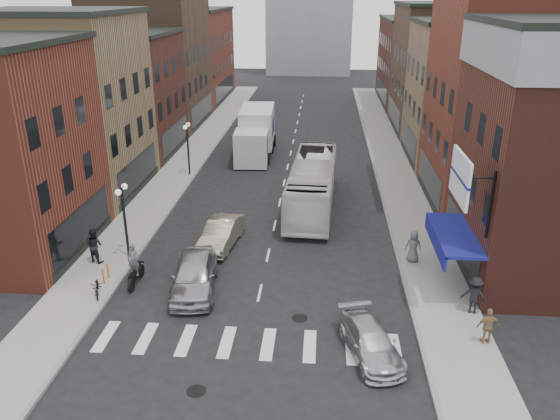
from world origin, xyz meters
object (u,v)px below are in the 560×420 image
object	(u,v)px
sedan_left_near	(194,275)
parked_bicycle	(97,287)
ped_right_b	(488,326)
billboard_sign	(462,179)
ped_right_c	(413,246)
bike_rack	(106,273)
transit_bus	(312,184)
ped_left_solo	(94,245)
motorcycle_rider	(135,266)
ped_right_a	(474,295)
streetlamp_near	(123,208)
sedan_left_far	(221,233)
curb_car	(371,341)
box_truck	(256,134)
streetlamp_far	(187,139)

from	to	relation	value
sedan_left_near	parked_bicycle	distance (m)	4.50
parked_bicycle	ped_right_b	bearing A→B (deg)	-29.06
billboard_sign	ped_right_c	xyz separation A→B (m)	(-0.94, 4.11, -5.12)
bike_rack	transit_bus	size ratio (longest dim) A/B	0.07
transit_bus	ped_left_solo	size ratio (longest dim) A/B	6.20
motorcycle_rider	ped_right_c	size ratio (longest dim) A/B	1.26
ped_right_a	sedan_left_near	bearing A→B (deg)	13.75
streetlamp_near	ped_right_a	world-z (taller)	streetlamp_near
sedan_left_far	ped_right_a	size ratio (longest dim) A/B	2.57
curb_car	parked_bicycle	size ratio (longest dim) A/B	2.73
motorcycle_rider	parked_bicycle	xyz separation A→B (m)	(-1.38, -1.33, -0.46)
sedan_left_near	curb_car	bearing A→B (deg)	-35.32
sedan_left_far	ped_left_solo	size ratio (longest dim) A/B	2.41
billboard_sign	box_truck	bearing A→B (deg)	116.13
sedan_left_far	streetlamp_far	bearing A→B (deg)	118.62
billboard_sign	ped_right_b	distance (m)	6.03
sedan_left_near	ped_right_a	world-z (taller)	ped_right_a
ped_right_a	bike_rack	bearing A→B (deg)	14.05
sedan_left_far	curb_car	bearing A→B (deg)	-43.43
ped_left_solo	ped_right_b	size ratio (longest dim) A/B	1.19
bike_rack	box_truck	xyz separation A→B (m)	(4.64, 22.73, 1.38)
ped_left_solo	ped_right_b	world-z (taller)	ped_left_solo
billboard_sign	bike_rack	world-z (taller)	billboard_sign
transit_bus	ped_right_c	size ratio (longest dim) A/B	6.69
streetlamp_near	sedan_left_near	world-z (taller)	streetlamp_near
curb_car	ped_right_c	world-z (taller)	ped_right_c
ped_right_a	transit_bus	bearing A→B (deg)	-40.43
curb_car	bike_rack	bearing A→B (deg)	143.16
box_truck	ped_left_solo	size ratio (longest dim) A/B	4.88
parked_bicycle	ped_right_a	xyz separation A→B (m)	(17.10, -0.14, 0.47)
transit_bus	motorcycle_rider	bearing A→B (deg)	-124.40
parked_bicycle	ped_right_a	world-z (taller)	ped_right_a
bike_rack	box_truck	size ratio (longest dim) A/B	0.09
sedan_left_far	ped_left_solo	world-z (taller)	ped_left_solo
sedan_left_near	sedan_left_far	size ratio (longest dim) A/B	1.12
box_truck	ped_right_a	bearing A→B (deg)	-65.20
motorcycle_rider	parked_bicycle	bearing A→B (deg)	-130.55
sedan_left_near	bike_rack	bearing A→B (deg)	169.18
motorcycle_rider	ped_left_solo	xyz separation A→B (m)	(-2.78, 1.93, 0.07)
parked_bicycle	ped_right_a	distance (m)	17.11
box_truck	sedan_left_near	size ratio (longest dim) A/B	1.81
ped_left_solo	sedan_left_far	bearing A→B (deg)	-135.95
streetlamp_far	billboard_sign	bearing A→B (deg)	-47.59
ped_right_a	streetlamp_far	bearing A→B (deg)	-28.02
streetlamp_near	ped_left_solo	size ratio (longest dim) A/B	2.21
box_truck	motorcycle_rider	xyz separation A→B (m)	(-3.16, -22.70, -0.92)
ped_left_solo	ped_right_c	xyz separation A→B (m)	(16.54, 1.34, -0.07)
ped_left_solo	sedan_left_near	bearing A→B (deg)	178.66
streetlamp_near	ped_left_solo	world-z (taller)	streetlamp_near
motorcycle_rider	ped_right_b	size ratio (longest dim) A/B	1.38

